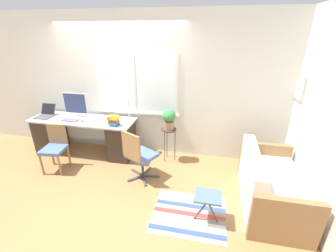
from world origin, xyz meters
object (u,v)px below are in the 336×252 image
Objects in this scene: monitor at (76,105)px; keyboard at (70,120)px; book_stack at (114,120)px; folding_stool at (208,198)px; desk_lamp at (128,104)px; office_chair_swivel at (139,155)px; plant_stand at (169,132)px; couch_loveseat at (269,187)px; laptop at (45,114)px; mouse at (82,121)px; potted_plant at (169,118)px; desk_chair_wooden at (55,147)px.

keyboard is at bearing -93.58° from monitor.
book_stack reaches higher than folding_stool.
office_chair_swivel is at bearing -61.09° from desk_lamp.
keyboard is 0.50× the size of plant_stand.
folding_stool is at bearing -24.42° from keyboard.
couch_loveseat is at bearing -14.56° from book_stack.
book_stack is (-0.17, -0.35, -0.22)m from desk_lamp.
folding_stool is at bearing -21.87° from laptop.
couch_loveseat reaches higher than mouse.
potted_plant is (2.54, 0.07, 0.08)m from laptop.
desk_lamp reaches higher than desk_chair_wooden.
desk_lamp is 1.12m from office_chair_swivel.
book_stack reaches higher than mouse.
monitor is at bearing 178.67° from plant_stand.
laptop is 3.62m from folding_stool.
couch_loveseat is 3.79× the size of potted_plant.
keyboard is at bearing 177.12° from book_stack.
desk_chair_wooden is at bearing -153.03° from book_stack.
book_stack is at bearing -167.00° from plant_stand.
desk_chair_wooden reaches higher than couch_loveseat.
couch_loveseat is (2.01, -0.20, -0.18)m from office_chair_swivel.
laptop reaches higher than folding_stool.
potted_plant is at bearing 6.16° from mouse.
mouse is at bearing -173.84° from potted_plant.
monitor is 0.33m from keyboard.
desk_chair_wooden is 2.05m from plant_stand.
couch_loveseat is (2.46, -1.03, -0.77)m from desk_lamp.
keyboard is 3.00m from folding_stool.
book_stack reaches higher than keyboard.
folding_stool is (2.70, -1.46, -0.62)m from monitor.
desk_chair_wooden is 2.82m from folding_stool.
desk_lamp is (1.10, 0.30, 0.31)m from keyboard.
desk_lamp reaches higher than plant_stand.
folding_stool is at bearing -28.35° from monitor.
desk_chair_wooden reaches higher than mouse.
office_chair_swivel is (1.55, -0.53, -0.28)m from keyboard.
plant_stand is (2.54, 0.07, -0.21)m from laptop.
monitor is at bearing 151.65° from folding_stool.
desk_lamp is at bearing 171.58° from plant_stand.
mouse reaches higher than keyboard.
book_stack reaches higher than couch_loveseat.
monitor is at bearing 74.94° from couch_loveseat.
desk_chair_wooden is (-0.03, -0.75, -0.54)m from monitor.
book_stack is (0.68, -0.05, 0.08)m from mouse.
book_stack is 2.19m from folding_stool.
book_stack is at bearing -9.30° from office_chair_swivel.
couch_loveseat is at bearing -12.46° from mouse.
laptop is at bearing -178.36° from potted_plant.
desk_chair_wooden reaches higher than folding_stool.
desk_lamp reaches higher than potted_plant.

